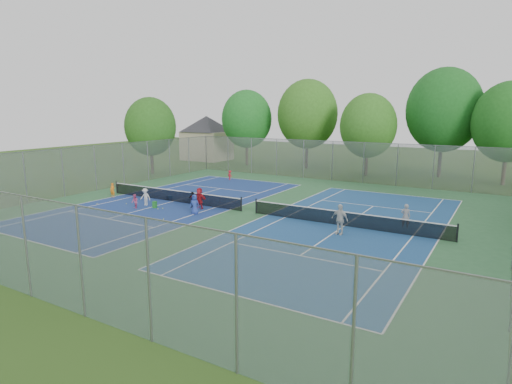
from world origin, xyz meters
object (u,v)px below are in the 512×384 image
net_right (344,219)px  instructor (406,216)px  ball_crate (170,198)px  ball_hopper (155,205)px  net_left (173,196)px

net_right → instructor: (3.33, 1.50, 0.31)m
ball_crate → instructor: (18.08, 1.08, 0.60)m
ball_crate → net_right: bearing=-1.6°
ball_crate → ball_hopper: bearing=-68.1°
ball_hopper → ball_crate: bearing=111.9°
net_right → net_left: bearing=180.0°
ball_hopper → net_right: bearing=10.1°
net_right → ball_crate: (-14.76, 0.41, -0.30)m
net_left → ball_crate: size_ratio=35.15×
net_right → instructor: size_ratio=8.47×
instructor → ball_hopper: bearing=3.0°
net_right → ball_crate: size_ratio=35.15×
net_right → ball_hopper: 13.83m
ball_hopper → instructor: 17.40m
ball_crate → net_left: bearing=-28.6°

